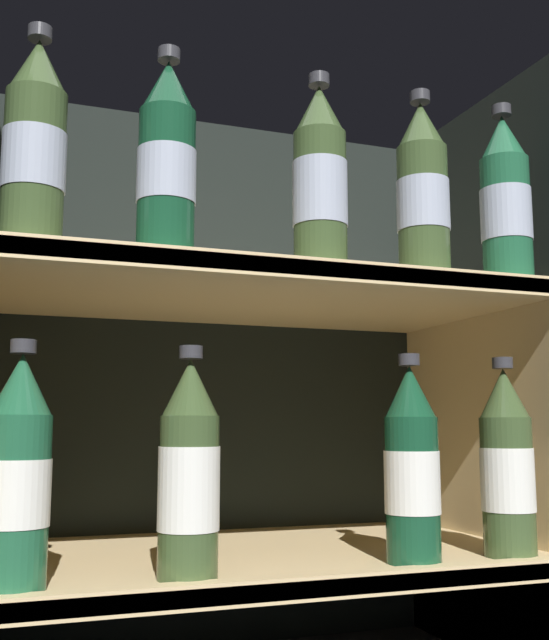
{
  "coord_description": "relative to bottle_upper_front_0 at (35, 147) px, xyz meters",
  "views": [
    {
      "loc": [
        -0.32,
        -0.75,
        0.33
      ],
      "look_at": [
        0.0,
        0.14,
        0.46
      ],
      "focal_mm": 42.0,
      "sensor_mm": 36.0,
      "label": 1
    }
  ],
  "objects": [
    {
      "name": "bottle_upper_front_4",
      "position": [
        0.59,
        0.0,
        -0.0
      ],
      "size": [
        0.07,
        0.07,
        0.25
      ],
      "color": "#1E5638",
      "rests_on": "shelf_upper"
    },
    {
      "name": "bottle_upper_front_3",
      "position": [
        0.47,
        0.0,
        -0.0
      ],
      "size": [
        0.07,
        0.07,
        0.25
      ],
      "color": "#384C28",
      "rests_on": "shelf_upper"
    },
    {
      "name": "bottle_lower_front_0",
      "position": [
        -0.0,
        -0.0,
        -0.34
      ],
      "size": [
        0.07,
        0.07,
        0.25
      ],
      "color": "#1E5638",
      "rests_on": "shelf_lower"
    },
    {
      "name": "bottle_lower_front_3",
      "position": [
        0.58,
        0.0,
        -0.34
      ],
      "size": [
        0.07,
        0.07,
        0.25
      ],
      "color": "#384C28",
      "rests_on": "shelf_lower"
    },
    {
      "name": "fridge_side_right",
      "position": [
        0.67,
        0.15,
        -0.21
      ],
      "size": [
        0.02,
        0.45,
        0.83
      ],
      "primitive_type": "cube",
      "color": "black",
      "rests_on": "ground_plane"
    },
    {
      "name": "bottle_lower_front_2",
      "position": [
        0.44,
        0.0,
        -0.34
      ],
      "size": [
        0.07,
        0.07,
        0.25
      ],
      "color": "#144228",
      "rests_on": "shelf_lower"
    },
    {
      "name": "bottle_lower_front_1",
      "position": [
        0.17,
        0.0,
        -0.34
      ],
      "size": [
        0.07,
        0.07,
        0.25
      ],
      "color": "#384C28",
      "rests_on": "shelf_lower"
    },
    {
      "name": "fridge_back_wall",
      "position": [
        0.3,
        0.37,
        -0.21
      ],
      "size": [
        0.75,
        0.02,
        0.83
      ],
      "primitive_type": "cube",
      "color": "black",
      "rests_on": "ground_plane"
    },
    {
      "name": "bottle_upper_front_1",
      "position": [
        0.14,
        -0.0,
        0.0
      ],
      "size": [
        0.07,
        0.07,
        0.25
      ],
      "color": "#144228",
      "rests_on": "shelf_upper"
    },
    {
      "name": "bottle_upper_front_2",
      "position": [
        0.33,
        0.0,
        -0.0
      ],
      "size": [
        0.07,
        0.07,
        0.25
      ],
      "color": "#384C28",
      "rests_on": "shelf_upper"
    },
    {
      "name": "shelf_upper",
      "position": [
        0.3,
        0.14,
        -0.24
      ],
      "size": [
        0.71,
        0.41,
        0.52
      ],
      "color": "#DBBC84",
      "rests_on": "ground_plane"
    },
    {
      "name": "bottle_upper_front_0",
      "position": [
        0.0,
        0.0,
        0.0
      ],
      "size": [
        0.07,
        0.07,
        0.25
      ],
      "color": "#384C28",
      "rests_on": "shelf_upper"
    },
    {
      "name": "shelf_lower",
      "position": [
        0.3,
        0.14,
        -0.48
      ],
      "size": [
        0.71,
        0.41,
        0.18
      ],
      "color": "#DBBC84",
      "rests_on": "ground_plane"
    }
  ]
}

